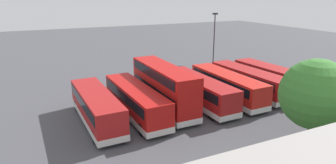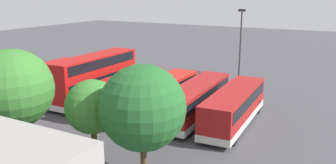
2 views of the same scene
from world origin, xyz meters
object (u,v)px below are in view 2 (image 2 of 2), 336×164
bus_single_deck_second (196,100)px  bus_single_deck_seventh (42,78)px  bus_double_decker_fifth (95,76)px  bus_single_deck_sixth (68,82)px  bus_single_deck_third (159,96)px  bus_single_deck_fourth (124,91)px  lamp_post_tall (240,46)px  car_hatchback_silver (196,79)px  bus_single_deck_near_end (234,106)px

bus_single_deck_second → bus_single_deck_seventh: (18.02, 0.66, -0.00)m
bus_double_decker_fifth → bus_single_deck_sixth: bearing=9.1°
bus_single_deck_third → bus_double_decker_fifth: 7.72m
bus_single_deck_second → bus_single_deck_fourth: same height
bus_single_deck_third → lamp_post_tall: bearing=-114.8°
bus_single_deck_third → bus_double_decker_fifth: bearing=-2.5°
car_hatchback_silver → bus_single_deck_sixth: bearing=49.2°
bus_single_deck_second → car_hatchback_silver: (4.72, -10.42, -0.92)m
bus_single_deck_seventh → bus_single_deck_sixth: bearing=-179.6°
bus_single_deck_near_end → lamp_post_tall: 9.94m
bus_double_decker_fifth → car_hatchback_silver: bearing=-121.0°
bus_single_deck_second → bus_double_decker_fifth: 11.07m
bus_single_deck_second → bus_single_deck_sixth: (14.24, 0.63, 0.00)m
bus_single_deck_sixth → bus_single_deck_seventh: same height
lamp_post_tall → bus_single_deck_sixth: bearing=31.9°
bus_single_deck_fourth → bus_double_decker_fifth: size_ratio=1.01×
bus_single_deck_sixth → lamp_post_tall: (-15.16, -9.45, 3.54)m
bus_single_deck_sixth → bus_single_deck_seventh: size_ratio=1.06×
bus_single_deck_second → bus_single_deck_seventh: bearing=2.1°
car_hatchback_silver → bus_single_deck_second: bearing=114.4°
bus_single_deck_third → car_hatchback_silver: bearing=-82.9°
bus_single_deck_third → lamp_post_tall: (-4.29, -9.27, 3.54)m
bus_single_deck_third → bus_double_decker_fifth: bus_double_decker_fifth is taller
bus_double_decker_fifth → car_hatchback_silver: 12.41m
bus_single_deck_second → bus_single_deck_third: bearing=7.5°
bus_single_deck_fourth → bus_single_deck_seventh: same height
bus_double_decker_fifth → bus_single_deck_fourth: bearing=173.0°
bus_single_deck_sixth → car_hatchback_silver: bus_single_deck_sixth is taller
bus_single_deck_seventh → car_hatchback_silver: bearing=-140.2°
bus_single_deck_near_end → bus_single_deck_second: same height
bus_single_deck_sixth → bus_double_decker_fifth: bearing=-170.9°
bus_double_decker_fifth → lamp_post_tall: (-11.96, -8.94, 2.71)m
bus_single_deck_sixth → lamp_post_tall: bearing=-148.1°
bus_single_deck_near_end → bus_single_deck_third: 6.85m
bus_single_deck_sixth → lamp_post_tall: lamp_post_tall is taller
bus_single_deck_fourth → bus_single_deck_sixth: (7.13, 0.03, 0.00)m
bus_single_deck_third → car_hatchback_silver: (1.35, -10.86, -0.92)m
lamp_post_tall → bus_single_deck_near_end: bearing=106.0°
bus_double_decker_fifth → bus_single_deck_seventh: (6.98, 0.54, -0.83)m
bus_single_deck_second → bus_single_deck_fourth: 7.14m
bus_single_deck_second → lamp_post_tall: size_ratio=1.25×
bus_single_deck_near_end → lamp_post_tall: lamp_post_tall is taller
bus_single_deck_near_end → bus_single_deck_third: same height
bus_double_decker_fifth → bus_single_deck_near_end: bearing=-180.0°
bus_single_deck_second → bus_single_deck_fourth: (7.11, 0.60, -0.00)m
bus_single_deck_second → bus_single_deck_sixth: 14.25m
bus_single_deck_near_end → car_hatchback_silver: bus_single_deck_near_end is taller
bus_single_deck_seventh → bus_single_deck_fourth: bearing=-179.7°
bus_single_deck_seventh → bus_single_deck_near_end: bearing=-178.5°
bus_single_deck_near_end → bus_single_deck_seventh: 21.50m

